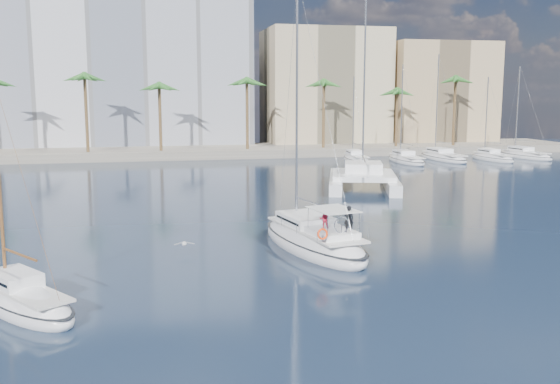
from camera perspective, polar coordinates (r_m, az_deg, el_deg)
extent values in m
plane|color=black|center=(36.34, 1.35, -5.89)|extent=(160.00, 160.00, 0.00)
cube|color=gray|center=(95.89, -7.23, 3.70)|extent=(120.00, 14.00, 1.20)
cube|color=silver|center=(107.30, -14.47, 11.21)|extent=(42.00, 16.00, 28.00)
cube|color=#C3B48C|center=(108.44, 4.05, 9.33)|extent=(20.00, 14.00, 20.00)
cube|color=tan|center=(113.83, 14.16, 8.56)|extent=(18.00, 12.00, 18.00)
cylinder|color=brown|center=(91.60, -7.06, 6.38)|extent=(0.44, 0.44, 10.50)
sphere|color=#2D6B27|center=(91.51, -7.13, 9.66)|extent=(3.60, 3.60, 3.60)
cylinder|color=brown|center=(100.54, 12.75, 6.45)|extent=(0.44, 0.44, 10.50)
sphere|color=#2D6B27|center=(100.46, 12.85, 9.44)|extent=(3.60, 3.60, 3.60)
ellipsoid|color=white|center=(38.06, 3.03, -4.67)|extent=(5.80, 11.96, 2.38)
ellipsoid|color=black|center=(37.98, 3.04, -4.17)|extent=(5.85, 12.08, 0.18)
cube|color=silver|center=(37.66, 3.19, -3.41)|extent=(4.21, 8.95, 0.12)
cube|color=white|center=(38.75, 2.33, -2.50)|extent=(3.14, 4.16, 0.60)
cube|color=black|center=(38.75, 2.33, -2.48)|extent=(3.07, 3.73, 0.14)
cylinder|color=#B7BABF|center=(39.17, 1.55, 8.27)|extent=(0.15, 0.15, 15.05)
cylinder|color=#B7BABF|center=(37.65, 2.99, -0.99)|extent=(1.00, 4.57, 0.11)
cube|color=white|center=(35.70, 4.78, -3.72)|extent=(2.69, 3.23, 0.36)
cube|color=silver|center=(35.33, 4.89, -1.59)|extent=(2.69, 3.23, 0.04)
torus|color=silver|center=(34.61, 5.66, -3.01)|extent=(0.95, 0.24, 0.96)
torus|color=#FF3E0D|center=(33.64, 3.91, -3.86)|extent=(0.66, 0.31, 0.64)
imported|color=black|center=(34.92, 6.29, -2.46)|extent=(0.63, 0.50, 1.51)
imported|color=#B41B33|center=(35.82, 4.06, -2.46)|extent=(0.59, 0.49, 1.12)
ellipsoid|color=white|center=(29.69, -22.40, -9.50)|extent=(6.34, 7.58, 1.78)
ellipsoid|color=black|center=(29.61, -22.43, -9.04)|extent=(6.40, 7.65, 0.18)
cube|color=silver|center=(29.36, -22.36, -8.32)|extent=(4.68, 5.63, 0.12)
cube|color=white|center=(30.03, -23.12, -7.27)|extent=(2.75, 2.96, 0.60)
cube|color=black|center=(30.02, -23.12, -7.23)|extent=(2.60, 2.73, 0.14)
cylinder|color=brown|center=(29.15, -22.73, -5.28)|extent=(1.86, 2.57, 0.11)
cube|color=white|center=(63.30, 5.13, 0.99)|extent=(5.15, 13.02, 1.10)
cube|color=white|center=(63.52, 10.04, 0.91)|extent=(5.15, 13.02, 1.10)
cube|color=white|center=(62.60, 7.63, 1.54)|extent=(7.96, 8.78, 0.50)
cube|color=white|center=(63.17, 7.62, 2.25)|extent=(4.68, 4.90, 1.00)
cube|color=black|center=(63.16, 7.62, 2.30)|extent=(4.54, 4.40, 0.18)
cylinder|color=#B7BABF|center=(64.74, 7.71, 9.82)|extent=(0.18, 0.18, 17.70)
ellipsoid|color=silver|center=(37.30, -8.75, -4.70)|extent=(0.24, 0.47, 0.22)
sphere|color=silver|center=(37.51, -8.77, -4.59)|extent=(0.12, 0.12, 0.12)
cube|color=gray|center=(37.27, -9.26, -4.67)|extent=(0.54, 0.19, 0.13)
cube|color=gray|center=(37.31, -8.23, -4.63)|extent=(0.54, 0.19, 0.13)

